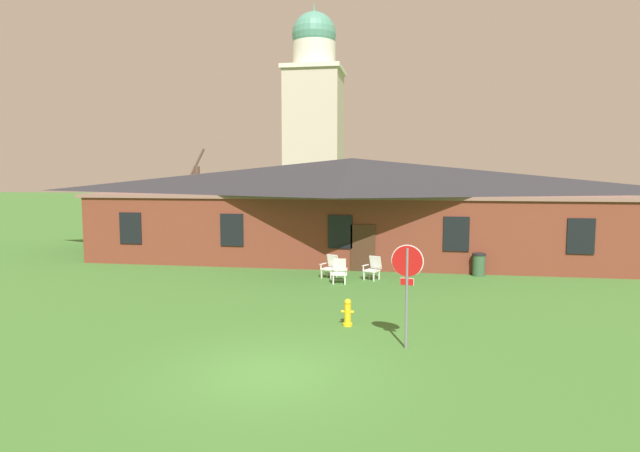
% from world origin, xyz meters
% --- Properties ---
extents(ground_plane, '(200.00, 200.00, 0.00)m').
position_xyz_m(ground_plane, '(0.00, 0.00, 0.00)').
color(ground_plane, '#3D702D').
extents(brick_building, '(26.27, 10.40, 5.18)m').
position_xyz_m(brick_building, '(0.00, 17.55, 2.64)').
color(brick_building, brown).
rests_on(brick_building, ground).
extents(dome_tower, '(5.18, 5.18, 19.34)m').
position_xyz_m(dome_tower, '(-5.37, 36.37, 8.85)').
color(dome_tower, '#BCB29E').
rests_on(dome_tower, ground).
extents(stop_sign, '(0.79, 0.19, 2.62)m').
position_xyz_m(stop_sign, '(2.96, 2.21, 1.86)').
color(stop_sign, slate).
rests_on(stop_sign, ground).
extents(lawn_chair_by_porch, '(0.79, 0.84, 0.96)m').
position_xyz_m(lawn_chair_by_porch, '(-0.19, 10.88, 0.50)').
color(lawn_chair_by_porch, silver).
rests_on(lawn_chair_by_porch, ground).
extents(lawn_chair_near_door, '(0.68, 0.71, 0.96)m').
position_xyz_m(lawn_chair_near_door, '(0.31, 9.87, 0.50)').
color(lawn_chair_near_door, silver).
rests_on(lawn_chair_near_door, ground).
extents(lawn_chair_left_end, '(0.81, 0.85, 0.96)m').
position_xyz_m(lawn_chair_left_end, '(1.60, 10.79, 0.50)').
color(lawn_chair_left_end, white).
rests_on(lawn_chair_left_end, ground).
extents(bare_tree_beside_building, '(1.57, 1.88, 5.98)m').
position_xyz_m(bare_tree_beside_building, '(-10.40, 21.52, 2.77)').
color(bare_tree_beside_building, brown).
rests_on(bare_tree_beside_building, ground).
extents(fire_hydrant, '(0.36, 0.28, 0.79)m').
position_xyz_m(fire_hydrant, '(1.30, 3.94, 0.38)').
color(fire_hydrant, gold).
rests_on(fire_hydrant, ground).
extents(trash_bin, '(0.56, 0.56, 0.98)m').
position_xyz_m(trash_bin, '(5.99, 12.25, 0.50)').
color(trash_bin, '#335638').
rests_on(trash_bin, ground).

